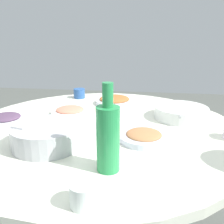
{
  "coord_description": "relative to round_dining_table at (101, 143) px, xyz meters",
  "views": [
    {
      "loc": [
        -1.1,
        -0.21,
        1.17
      ],
      "look_at": [
        -0.03,
        -0.06,
        0.82
      ],
      "focal_mm": 38.99,
      "sensor_mm": 36.0,
      "label": 1
    }
  ],
  "objects": [
    {
      "name": "rice_bowl",
      "position": [
        -0.26,
        0.17,
        0.14
      ],
      "size": [
        0.28,
        0.28,
        0.09
      ],
      "color": "#B2B5BA",
      "rests_on": "round_dining_table"
    },
    {
      "name": "dish_eggplant",
      "position": [
        -0.03,
        0.49,
        0.12
      ],
      "size": [
        0.2,
        0.2,
        0.04
      ],
      "color": "silver",
      "rests_on": "round_dining_table"
    },
    {
      "name": "soup_bowl",
      "position": [
        0.15,
        -0.4,
        0.13
      ],
      "size": [
        0.3,
        0.28,
        0.06
      ],
      "color": "white",
      "rests_on": "round_dining_table"
    },
    {
      "name": "green_bottle",
      "position": [
        -0.41,
        -0.1,
        0.22
      ],
      "size": [
        0.08,
        0.08,
        0.29
      ],
      "color": "#28914C",
      "rests_on": "round_dining_table"
    },
    {
      "name": "round_dining_table",
      "position": [
        0.0,
        0.0,
        0.0
      ],
      "size": [
        1.34,
        1.34,
        0.75
      ],
      "color": "#99999E",
      "rests_on": "ground"
    },
    {
      "name": "tea_cup_far",
      "position": [
        -0.59,
        -0.06,
        0.13
      ],
      "size": [
        0.07,
        0.07,
        0.06
      ],
      "primitive_type": "cylinder",
      "color": "white",
      "rests_on": "round_dining_table"
    },
    {
      "name": "dish_stirfry",
      "position": [
        0.39,
        -0.02,
        0.12
      ],
      "size": [
        0.24,
        0.24,
        0.05
      ],
      "color": "silver",
      "rests_on": "round_dining_table"
    },
    {
      "name": "dish_shrimp",
      "position": [
        0.14,
        0.2,
        0.12
      ],
      "size": [
        0.21,
        0.21,
        0.04
      ],
      "color": "white",
      "rests_on": "round_dining_table"
    },
    {
      "name": "dish_tofu_braise",
      "position": [
        -0.16,
        -0.21,
        0.12
      ],
      "size": [
        0.21,
        0.21,
        0.04
      ],
      "color": "silver",
      "rests_on": "round_dining_table"
    },
    {
      "name": "tea_cup_side",
      "position": [
        0.5,
        0.24,
        0.13
      ],
      "size": [
        0.08,
        0.08,
        0.07
      ],
      "primitive_type": "cylinder",
      "color": "#295496",
      "rests_on": "round_dining_table"
    }
  ]
}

